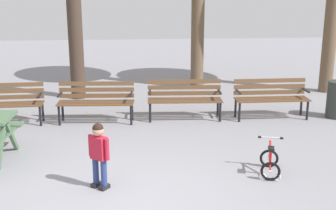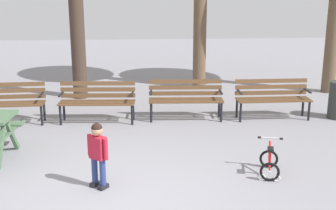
{
  "view_description": "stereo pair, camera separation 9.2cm",
  "coord_description": "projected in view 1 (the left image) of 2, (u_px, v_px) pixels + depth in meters",
  "views": [
    {
      "loc": [
        0.16,
        -5.57,
        2.9
      ],
      "look_at": [
        0.79,
        1.85,
        0.85
      ],
      "focal_mm": 47.85,
      "sensor_mm": 36.0,
      "label": 1
    },
    {
      "loc": [
        0.25,
        -5.58,
        2.9
      ],
      "look_at": [
        0.79,
        1.85,
        0.85
      ],
      "focal_mm": 47.85,
      "sensor_mm": 36.0,
      "label": 2
    }
  ],
  "objects": [
    {
      "name": "park_bench_far_left",
      "position": [
        4.0,
        100.0,
        9.36
      ],
      "size": [
        1.62,
        0.52,
        0.85
      ],
      "color": "brown",
      "rests_on": "ground"
    },
    {
      "name": "child_standing",
      "position": [
        99.0,
        151.0,
        6.38
      ],
      "size": [
        0.31,
        0.28,
        0.99
      ],
      "color": "navy",
      "rests_on": "ground"
    },
    {
      "name": "park_bench_right",
      "position": [
        185.0,
        96.0,
        9.71
      ],
      "size": [
        1.62,
        0.53,
        0.85
      ],
      "color": "brown",
      "rests_on": "ground"
    },
    {
      "name": "kids_bicycle",
      "position": [
        270.0,
        162.0,
        6.96
      ],
      "size": [
        0.48,
        0.62,
        0.54
      ],
      "color": "black",
      "rests_on": "ground"
    },
    {
      "name": "park_bench_far_right",
      "position": [
        271.0,
        95.0,
        9.79
      ],
      "size": [
        1.6,
        0.46,
        0.85
      ],
      "color": "brown",
      "rests_on": "ground"
    },
    {
      "name": "park_bench_left",
      "position": [
        96.0,
        99.0,
        9.5
      ],
      "size": [
        1.62,
        0.55,
        0.85
      ],
      "color": "brown",
      "rests_on": "ground"
    },
    {
      "name": "ground",
      "position": [
        122.0,
        202.0,
        6.11
      ],
      "size": [
        36.0,
        36.0,
        0.0
      ],
      "primitive_type": "plane",
      "color": "gray"
    }
  ]
}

